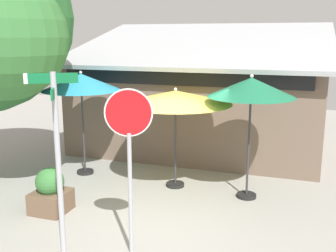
{
  "coord_description": "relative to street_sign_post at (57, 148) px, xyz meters",
  "views": [
    {
      "loc": [
        2.71,
        -7.23,
        3.59
      ],
      "look_at": [
        -0.12,
        1.2,
        1.6
      ],
      "focal_mm": 43.02,
      "sensor_mm": 36.0,
      "label": 1
    }
  ],
  "objects": [
    {
      "name": "patio_umbrella_teal_left",
      "position": [
        -1.7,
        3.68,
        0.58
      ],
      "size": [
        2.02,
        2.02,
        2.73
      ],
      "color": "black",
      "rests_on": "ground"
    },
    {
      "name": "patio_umbrella_mustard_center",
      "position": [
        0.87,
        3.54,
        0.35
      ],
      "size": [
        2.65,
        2.65,
        2.43
      ],
      "color": "black",
      "rests_on": "ground"
    },
    {
      "name": "sidewalk_planter",
      "position": [
        -1.14,
        1.32,
        -1.41
      ],
      "size": [
        0.71,
        0.71,
        0.96
      ],
      "color": "brown",
      "rests_on": "ground"
    },
    {
      "name": "patio_umbrella_forest_green_right",
      "position": [
        2.62,
        3.4,
        0.65
      ],
      "size": [
        1.9,
        1.9,
        2.8
      ],
      "color": "black",
      "rests_on": "ground"
    },
    {
      "name": "street_sign_post",
      "position": [
        0.0,
        0.0,
        0.0
      ],
      "size": [
        0.73,
        0.68,
        3.06
      ],
      "color": "#A8AAB2",
      "rests_on": "ground"
    },
    {
      "name": "cafe_building",
      "position": [
        0.56,
        7.36,
        -0.3
      ],
      "size": [
        7.88,
        5.46,
        4.05
      ],
      "color": "#705B4C",
      "rests_on": "ground"
    },
    {
      "name": "ground_plane",
      "position": [
        0.95,
        1.91,
        -1.89
      ],
      "size": [
        28.0,
        28.0,
        0.1
      ],
      "primitive_type": "cube",
      "color": "#9E9B93"
    },
    {
      "name": "stop_sign",
      "position": [
        1.1,
        0.36,
        0.12
      ],
      "size": [
        0.73,
        0.27,
        2.8
      ],
      "color": "#A8AAB2",
      "rests_on": "ground"
    }
  ]
}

